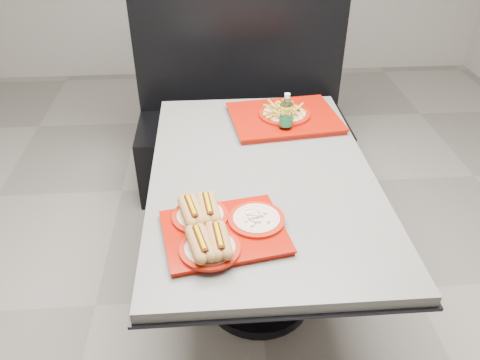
{
  "coord_description": "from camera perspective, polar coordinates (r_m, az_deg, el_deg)",
  "views": [
    {
      "loc": [
        -0.2,
        -1.58,
        1.8
      ],
      "look_at": [
        -0.1,
        -0.17,
        0.83
      ],
      "focal_mm": 35.0,
      "sensor_mm": 36.0,
      "label": 1
    }
  ],
  "objects": [
    {
      "name": "water_bottle",
      "position": [
        2.15,
        5.64,
        7.7
      ],
      "size": [
        0.06,
        0.06,
        0.2
      ],
      "rotation": [
        0.0,
        0.0,
        0.03
      ],
      "color": "silver",
      "rests_on": "diner_table"
    },
    {
      "name": "booth_bench",
      "position": [
        3.03,
        0.2,
        6.98
      ],
      "size": [
        1.3,
        0.57,
        1.35
      ],
      "color": "black",
      "rests_on": "ground"
    },
    {
      "name": "ground",
      "position": [
        2.4,
        2.19,
        -14.0
      ],
      "size": [
        6.0,
        6.0,
        0.0
      ],
      "primitive_type": "plane",
      "color": "gray",
      "rests_on": "ground"
    },
    {
      "name": "tray_near",
      "position": [
        1.57,
        -2.57,
        -5.88
      ],
      "size": [
        0.45,
        0.38,
        0.09
      ],
      "rotation": [
        0.0,
        0.0,
        0.18
      ],
      "color": "#9B1004",
      "rests_on": "diner_table"
    },
    {
      "name": "diner_table",
      "position": [
        2.0,
        2.56,
        -2.86
      ],
      "size": [
        0.92,
        1.42,
        0.75
      ],
      "color": "black",
      "rests_on": "ground"
    },
    {
      "name": "tray_far",
      "position": [
        2.29,
        5.41,
        7.85
      ],
      "size": [
        0.55,
        0.46,
        0.1
      ],
      "rotation": [
        0.0,
        0.0,
        0.12
      ],
      "color": "#9B1004",
      "rests_on": "diner_table"
    }
  ]
}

